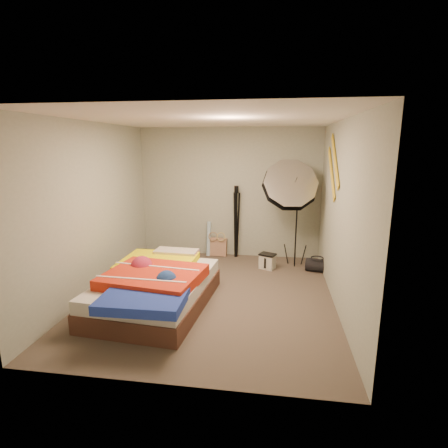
% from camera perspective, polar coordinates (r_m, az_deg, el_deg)
% --- Properties ---
extents(floor, '(4.00, 4.00, 0.00)m').
position_cam_1_polar(floor, '(5.27, -2.06, -11.55)').
color(floor, brown).
rests_on(floor, ground).
extents(ceiling, '(4.00, 4.00, 0.00)m').
position_cam_1_polar(ceiling, '(4.81, -2.31, 16.71)').
color(ceiling, silver).
rests_on(ceiling, wall_back).
extents(wall_back, '(3.50, 0.00, 3.50)m').
position_cam_1_polar(wall_back, '(6.84, 0.87, 5.05)').
color(wall_back, '#9BA191').
rests_on(wall_back, floor).
extents(wall_front, '(3.50, 0.00, 3.50)m').
position_cam_1_polar(wall_front, '(3.00, -9.14, -5.20)').
color(wall_front, '#9BA191').
rests_on(wall_front, floor).
extents(wall_left, '(0.00, 4.00, 4.00)m').
position_cam_1_polar(wall_left, '(5.48, -20.50, 2.31)').
color(wall_left, '#9BA191').
rests_on(wall_left, floor).
extents(wall_right, '(0.00, 4.00, 4.00)m').
position_cam_1_polar(wall_right, '(4.89, 18.45, 1.28)').
color(wall_right, '#9BA191').
rests_on(wall_right, floor).
extents(tote_bag, '(0.37, 0.18, 0.37)m').
position_cam_1_polar(tote_bag, '(7.00, -1.03, -3.74)').
color(tote_bag, tan).
rests_on(tote_bag, floor).
extents(wrapping_roll, '(0.08, 0.20, 0.68)m').
position_cam_1_polar(wrapping_roll, '(6.98, -2.53, -2.41)').
color(wrapping_roll, '#5993BC').
rests_on(wrapping_roll, floor).
extents(camera_case, '(0.31, 0.27, 0.26)m').
position_cam_1_polar(camera_case, '(6.33, 7.09, -6.13)').
color(camera_case, beige).
rests_on(camera_case, floor).
extents(duffel_bag, '(0.42, 0.32, 0.23)m').
position_cam_1_polar(duffel_bag, '(6.36, 14.93, -6.54)').
color(duffel_bag, black).
rests_on(duffel_bag, floor).
extents(wall_stripe_upper, '(0.02, 0.91, 0.78)m').
position_cam_1_polar(wall_stripe_upper, '(5.39, 17.68, 9.86)').
color(wall_stripe_upper, gold).
rests_on(wall_stripe_upper, wall_right).
extents(wall_stripe_lower, '(0.02, 0.91, 0.78)m').
position_cam_1_polar(wall_stripe_lower, '(5.65, 17.14, 7.96)').
color(wall_stripe_lower, gold).
rests_on(wall_stripe_lower, wall_right).
extents(bed, '(1.49, 2.12, 0.56)m').
position_cam_1_polar(bed, '(4.92, -11.10, -10.03)').
color(bed, '#4D2C22').
rests_on(bed, floor).
extents(photo_umbrella, '(1.16, 0.81, 2.04)m').
position_cam_1_polar(photo_umbrella, '(6.20, 10.67, 6.03)').
color(photo_umbrella, black).
rests_on(photo_umbrella, floor).
extents(camera_tripod, '(0.09, 0.09, 1.41)m').
position_cam_1_polar(camera_tripod, '(6.77, 1.99, 1.18)').
color(camera_tripod, black).
rests_on(camera_tripod, floor).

